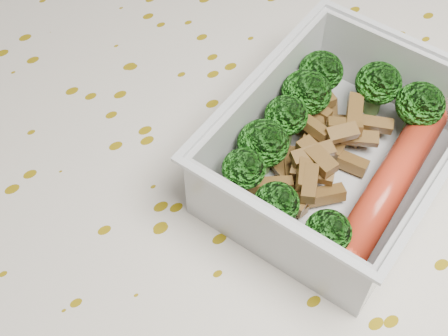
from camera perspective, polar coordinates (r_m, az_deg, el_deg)
dining_table at (r=0.48m, az=0.74°, el=-7.40°), size 1.40×0.90×0.75m
tablecloth at (r=0.43m, az=0.81°, el=-4.24°), size 1.46×0.96×0.19m
lunch_container at (r=0.40m, az=10.35°, el=1.08°), size 0.20×0.18×0.06m
broccoli_florets at (r=0.40m, az=8.71°, el=3.83°), size 0.15×0.13×0.04m
meat_pile at (r=0.40m, az=8.77°, el=1.75°), size 0.11×0.08×0.03m
sausage at (r=0.39m, az=15.04°, el=-1.24°), size 0.14×0.07×0.02m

